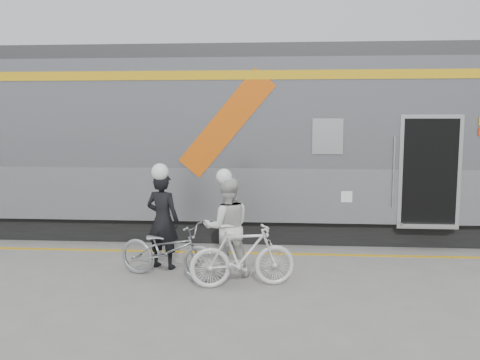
# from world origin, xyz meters

# --- Properties ---
(ground) EXTENTS (90.00, 90.00, 0.00)m
(ground) POSITION_xyz_m (0.00, 0.00, 0.00)
(ground) COLOR slate
(ground) RESTS_ON ground
(train) EXTENTS (24.00, 3.17, 4.10)m
(train) POSITION_xyz_m (1.74, 4.19, 2.05)
(train) COLOR black
(train) RESTS_ON ground
(safety_strip) EXTENTS (24.00, 0.12, 0.01)m
(safety_strip) POSITION_xyz_m (0.00, 2.15, 0.00)
(safety_strip) COLOR gold
(safety_strip) RESTS_ON ground
(man) EXTENTS (0.71, 0.57, 1.68)m
(man) POSITION_xyz_m (-1.03, 1.09, 0.84)
(man) COLOR black
(man) RESTS_ON ground
(bicycle_left) EXTENTS (1.87, 1.12, 0.93)m
(bicycle_left) POSITION_xyz_m (-0.83, 0.54, 0.46)
(bicycle_left) COLOR #989A9F
(bicycle_left) RESTS_ON ground
(woman) EXTENTS (0.92, 0.79, 1.64)m
(woman) POSITION_xyz_m (0.13, 0.73, 0.82)
(woman) COLOR silver
(woman) RESTS_ON ground
(bicycle_right) EXTENTS (1.72, 0.84, 0.99)m
(bicycle_right) POSITION_xyz_m (0.43, 0.18, 0.50)
(bicycle_right) COLOR silver
(bicycle_right) RESTS_ON ground
(helmet_man) EXTENTS (0.29, 0.29, 0.29)m
(helmet_man) POSITION_xyz_m (-1.03, 1.09, 1.83)
(helmet_man) COLOR white
(helmet_man) RESTS_ON man
(helmet_woman) EXTENTS (0.26, 0.26, 0.26)m
(helmet_woman) POSITION_xyz_m (0.13, 0.73, 1.77)
(helmet_woman) COLOR white
(helmet_woman) RESTS_ON woman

